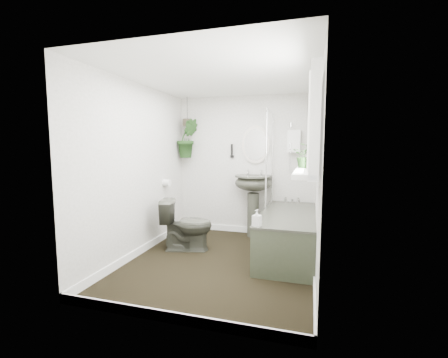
# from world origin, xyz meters

# --- Properties ---
(floor) EXTENTS (2.30, 2.80, 0.02)m
(floor) POSITION_xyz_m (0.00, 0.00, -0.01)
(floor) COLOR black
(floor) RESTS_ON ground
(ceiling) EXTENTS (2.30, 2.80, 0.02)m
(ceiling) POSITION_xyz_m (0.00, 0.00, 2.31)
(ceiling) COLOR white
(ceiling) RESTS_ON ground
(wall_back) EXTENTS (2.30, 0.02, 2.30)m
(wall_back) POSITION_xyz_m (0.00, 1.41, 1.15)
(wall_back) COLOR silver
(wall_back) RESTS_ON ground
(wall_front) EXTENTS (2.30, 0.02, 2.30)m
(wall_front) POSITION_xyz_m (0.00, -1.41, 1.15)
(wall_front) COLOR silver
(wall_front) RESTS_ON ground
(wall_left) EXTENTS (0.02, 2.80, 2.30)m
(wall_left) POSITION_xyz_m (-1.16, 0.00, 1.15)
(wall_left) COLOR silver
(wall_left) RESTS_ON ground
(wall_right) EXTENTS (0.02, 2.80, 2.30)m
(wall_right) POSITION_xyz_m (1.16, 0.00, 1.15)
(wall_right) COLOR silver
(wall_right) RESTS_ON ground
(skirting) EXTENTS (2.30, 2.80, 0.10)m
(skirting) POSITION_xyz_m (0.00, 0.00, 0.05)
(skirting) COLOR white
(skirting) RESTS_ON floor
(bathtub) EXTENTS (0.72, 1.72, 0.58)m
(bathtub) POSITION_xyz_m (0.80, 0.50, 0.29)
(bathtub) COLOR #35362D
(bathtub) RESTS_ON floor
(bath_screen) EXTENTS (0.04, 0.72, 1.40)m
(bath_screen) POSITION_xyz_m (0.47, 0.99, 1.28)
(bath_screen) COLOR silver
(bath_screen) RESTS_ON bathtub
(shower_box) EXTENTS (0.20, 0.10, 0.35)m
(shower_box) POSITION_xyz_m (0.80, 1.34, 1.55)
(shower_box) COLOR white
(shower_box) RESTS_ON wall_back
(oval_mirror) EXTENTS (0.46, 0.03, 0.62)m
(oval_mirror) POSITION_xyz_m (0.18, 1.37, 1.50)
(oval_mirror) COLOR beige
(oval_mirror) RESTS_ON wall_back
(wall_sconce) EXTENTS (0.04, 0.04, 0.22)m
(wall_sconce) POSITION_xyz_m (-0.22, 1.36, 1.40)
(wall_sconce) COLOR black
(wall_sconce) RESTS_ON wall_back
(toilet_roll_holder) EXTENTS (0.11, 0.11, 0.11)m
(toilet_roll_holder) POSITION_xyz_m (-1.10, 0.70, 0.90)
(toilet_roll_holder) COLOR white
(toilet_roll_holder) RESTS_ON wall_left
(window_recess) EXTENTS (0.08, 1.00, 0.90)m
(window_recess) POSITION_xyz_m (1.09, -0.70, 1.65)
(window_recess) COLOR white
(window_recess) RESTS_ON wall_right
(window_sill) EXTENTS (0.18, 1.00, 0.04)m
(window_sill) POSITION_xyz_m (1.02, -0.70, 1.23)
(window_sill) COLOR white
(window_sill) RESTS_ON wall_right
(window_blinds) EXTENTS (0.01, 0.86, 0.76)m
(window_blinds) POSITION_xyz_m (1.04, -0.70, 1.65)
(window_blinds) COLOR white
(window_blinds) RESTS_ON wall_right
(toilet) EXTENTS (0.79, 0.57, 0.72)m
(toilet) POSITION_xyz_m (-0.60, 0.32, 0.36)
(toilet) COLOR #35362D
(toilet) RESTS_ON floor
(pedestal_sink) EXTENTS (0.63, 0.55, 1.02)m
(pedestal_sink) POSITION_xyz_m (0.18, 1.21, 0.51)
(pedestal_sink) COLOR #35362D
(pedestal_sink) RESTS_ON floor
(sill_plant) EXTENTS (0.28, 0.26, 0.25)m
(sill_plant) POSITION_xyz_m (1.01, -0.40, 1.37)
(sill_plant) COLOR black
(sill_plant) RESTS_ON window_sill
(hanging_plant) EXTENTS (0.46, 0.44, 0.66)m
(hanging_plant) POSITION_xyz_m (-0.97, 1.25, 1.61)
(hanging_plant) COLOR black
(hanging_plant) RESTS_ON ceiling
(soap_bottle) EXTENTS (0.11, 0.11, 0.19)m
(soap_bottle) POSITION_xyz_m (0.51, -0.29, 0.67)
(soap_bottle) COLOR black
(soap_bottle) RESTS_ON bathtub
(hanging_pot) EXTENTS (0.16, 0.16, 0.12)m
(hanging_pot) POSITION_xyz_m (-0.97, 1.25, 1.87)
(hanging_pot) COLOR #3B3326
(hanging_pot) RESTS_ON ceiling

